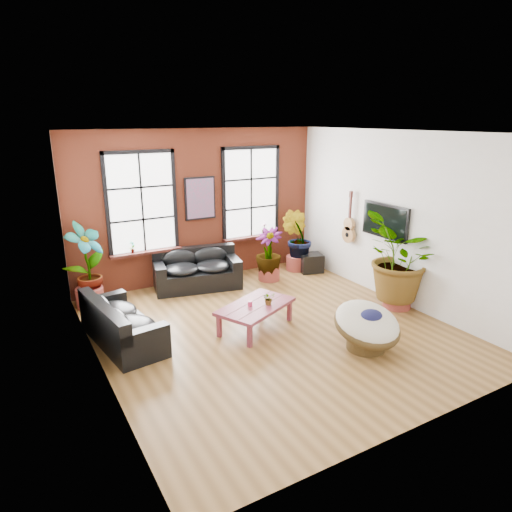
{
  "coord_description": "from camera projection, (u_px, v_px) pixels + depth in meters",
  "views": [
    {
      "loc": [
        -4.04,
        -6.46,
        3.74
      ],
      "look_at": [
        0.0,
        0.6,
        1.25
      ],
      "focal_mm": 32.0,
      "sensor_mm": 36.0,
      "label": 1
    }
  ],
  "objects": [
    {
      "name": "sofa_left",
      "position": [
        120.0,
        324.0,
        7.78
      ],
      "size": [
        1.08,
        2.07,
        0.78
      ],
      "rotation": [
        0.0,
        0.0,
        1.71
      ],
      "color": "black",
      "rests_on": "ground"
    },
    {
      "name": "pot_right_wall",
      "position": [
        397.0,
        298.0,
        9.29
      ],
      "size": [
        0.65,
        0.65,
        0.41
      ],
      "rotation": [
        0.0,
        0.0,
        -0.19
      ],
      "color": "brown",
      "rests_on": "ground"
    },
    {
      "name": "floor_plant_right_wall",
      "position": [
        401.0,
        258.0,
        9.0
      ],
      "size": [
        2.15,
        2.15,
        1.81
      ],
      "primitive_type": "imported",
      "rotation": [
        0.0,
        0.0,
        3.92
      ],
      "color": "#154E19",
      "rests_on": "ground"
    },
    {
      "name": "coffee_table",
      "position": [
        256.0,
        307.0,
        8.3
      ],
      "size": [
        1.67,
        1.37,
        0.56
      ],
      "rotation": [
        0.0,
        0.0,
        0.44
      ],
      "color": "maroon",
      "rests_on": "ground"
    },
    {
      "name": "table_plant",
      "position": [
        269.0,
        298.0,
        8.26
      ],
      "size": [
        0.23,
        0.2,
        0.24
      ],
      "primitive_type": "imported",
      "rotation": [
        0.0,
        0.0,
        -0.07
      ],
      "color": "#154E19",
      "rests_on": "coffee_table"
    },
    {
      "name": "room",
      "position": [
        269.0,
        236.0,
        7.99
      ],
      "size": [
        6.04,
        6.54,
        3.54
      ],
      "color": "brown",
      "rests_on": "ground"
    },
    {
      "name": "tv_wall_unit",
      "position": [
        374.0,
        223.0,
        9.81
      ],
      "size": [
        0.13,
        1.86,
        1.2
      ],
      "color": "black",
      "rests_on": "room"
    },
    {
      "name": "media_box",
      "position": [
        311.0,
        263.0,
        11.44
      ],
      "size": [
        0.66,
        0.59,
        0.46
      ],
      "rotation": [
        0.0,
        0.0,
        -0.28
      ],
      "color": "black",
      "rests_on": "ground"
    },
    {
      "name": "poster",
      "position": [
        200.0,
        198.0,
        10.45
      ],
      "size": [
        0.74,
        0.06,
        0.98
      ],
      "color": "black",
      "rests_on": "room"
    },
    {
      "name": "pot_back_left",
      "position": [
        90.0,
        297.0,
        9.34
      ],
      "size": [
        0.7,
        0.7,
        0.4
      ],
      "rotation": [
        0.0,
        0.0,
        -0.33
      ],
      "color": "brown",
      "rests_on": "ground"
    },
    {
      "name": "papasan_chair",
      "position": [
        367.0,
        325.0,
        7.56
      ],
      "size": [
        1.13,
        1.15,
        0.83
      ],
      "rotation": [
        0.0,
        0.0,
        -0.02
      ],
      "color": "#4A371A",
      "rests_on": "ground"
    },
    {
      "name": "sofa_back",
      "position": [
        197.0,
        270.0,
        10.37
      ],
      "size": [
        2.06,
        1.3,
        0.88
      ],
      "rotation": [
        0.0,
        0.0,
        -0.21
      ],
      "color": "black",
      "rests_on": "ground"
    },
    {
      "name": "sill_plant_right",
      "position": [
        265.0,
        229.0,
        11.48
      ],
      "size": [
        0.19,
        0.19,
        0.27
      ],
      "primitive_type": "imported",
      "rotation": [
        0.0,
        0.0,
        3.49
      ],
      "color": "#154E19",
      "rests_on": "room"
    },
    {
      "name": "floor_plant_back_right",
      "position": [
        297.0,
        238.0,
        11.44
      ],
      "size": [
        0.92,
        0.95,
        1.35
      ],
      "primitive_type": "imported",
      "rotation": [
        0.0,
        0.0,
        2.19
      ],
      "color": "#154E19",
      "rests_on": "ground"
    },
    {
      "name": "sill_plant_left",
      "position": [
        132.0,
        247.0,
        9.89
      ],
      "size": [
        0.17,
        0.17,
        0.27
      ],
      "primitive_type": "imported",
      "rotation": [
        0.0,
        0.0,
        0.79
      ],
      "color": "#154E19",
      "rests_on": "room"
    },
    {
      "name": "pot_mid",
      "position": [
        269.0,
        272.0,
        10.88
      ],
      "size": [
        0.63,
        0.63,
        0.37
      ],
      "rotation": [
        0.0,
        0.0,
        0.27
      ],
      "color": "brown",
      "rests_on": "ground"
    },
    {
      "name": "floor_plant_mid",
      "position": [
        269.0,
        252.0,
        10.71
      ],
      "size": [
        0.88,
        0.88,
        1.12
      ],
      "primitive_type": "imported",
      "rotation": [
        0.0,
        0.0,
        5.38
      ],
      "color": "#154E19",
      "rests_on": "ground"
    },
    {
      "name": "pot_back_right",
      "position": [
        296.0,
        263.0,
        11.59
      ],
      "size": [
        0.6,
        0.6,
        0.37
      ],
      "rotation": [
        0.0,
        0.0,
        0.23
      ],
      "color": "brown",
      "rests_on": "ground"
    },
    {
      "name": "floor_plant_back_left",
      "position": [
        87.0,
        261.0,
        9.15
      ],
      "size": [
        1.03,
        0.95,
        1.62
      ],
      "primitive_type": "imported",
      "rotation": [
        0.0,
        0.0,
        0.59
      ],
      "color": "#154E19",
      "rests_on": "ground"
    }
  ]
}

